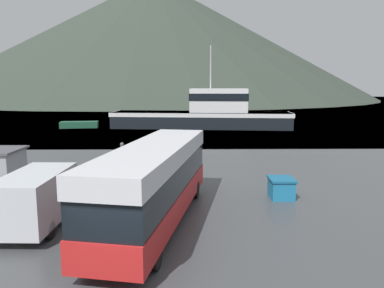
{
  "coord_description": "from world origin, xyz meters",
  "views": [
    {
      "loc": [
        2.27,
        -9.85,
        5.91
      ],
      "look_at": [
        2.63,
        15.25,
        2.0
      ],
      "focal_mm": 35.0,
      "sensor_mm": 36.0,
      "label": 1
    }
  ],
  "objects_px": {
    "tour_bus": "(155,180)",
    "fishing_boat": "(206,114)",
    "delivery_van": "(42,195)",
    "small_boat": "(79,125)",
    "storage_bin": "(281,188)"
  },
  "relations": [
    {
      "from": "tour_bus",
      "to": "fishing_boat",
      "type": "height_order",
      "value": "fishing_boat"
    },
    {
      "from": "delivery_van",
      "to": "small_boat",
      "type": "xyz_separation_m",
      "value": [
        -9.11,
        37.71,
        -0.82
      ]
    },
    {
      "from": "delivery_van",
      "to": "fishing_boat",
      "type": "xyz_separation_m",
      "value": [
        8.93,
        37.62,
        0.73
      ]
    },
    {
      "from": "storage_bin",
      "to": "small_boat",
      "type": "xyz_separation_m",
      "value": [
        -20.34,
        34.14,
        -0.11
      ]
    },
    {
      "from": "tour_bus",
      "to": "small_boat",
      "type": "relative_size",
      "value": 2.15
    },
    {
      "from": "fishing_boat",
      "to": "storage_bin",
      "type": "relative_size",
      "value": 17.15
    },
    {
      "from": "fishing_boat",
      "to": "small_boat",
      "type": "xyz_separation_m",
      "value": [
        -18.04,
        0.09,
        -1.55
      ]
    },
    {
      "from": "fishing_boat",
      "to": "delivery_van",
      "type": "bearing_deg",
      "value": 172.8
    },
    {
      "from": "storage_bin",
      "to": "delivery_van",
      "type": "bearing_deg",
      "value": -162.37
    },
    {
      "from": "small_boat",
      "to": "delivery_van",
      "type": "bearing_deg",
      "value": 5.46
    },
    {
      "from": "tour_bus",
      "to": "delivery_van",
      "type": "height_order",
      "value": "tour_bus"
    },
    {
      "from": "tour_bus",
      "to": "delivery_van",
      "type": "bearing_deg",
      "value": -169.61
    },
    {
      "from": "tour_bus",
      "to": "storage_bin",
      "type": "distance_m",
      "value": 7.44
    },
    {
      "from": "delivery_van",
      "to": "storage_bin",
      "type": "relative_size",
      "value": 4.3
    },
    {
      "from": "tour_bus",
      "to": "fishing_boat",
      "type": "xyz_separation_m",
      "value": [
        4.07,
        37.66,
        0.06
      ]
    }
  ]
}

